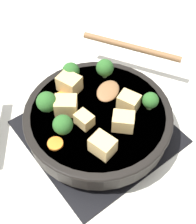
% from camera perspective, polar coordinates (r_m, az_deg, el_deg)
% --- Properties ---
extents(ground_plane, '(2.40, 2.40, 0.00)m').
position_cam_1_polar(ground_plane, '(0.73, 0.00, -3.69)').
color(ground_plane, silver).
extents(front_burner_grate, '(0.31, 0.31, 0.03)m').
position_cam_1_polar(front_burner_grate, '(0.72, 0.00, -3.15)').
color(front_burner_grate, black).
rests_on(front_burner_grate, ground_plane).
extents(skillet_pan, '(0.43, 0.39, 0.05)m').
position_cam_1_polar(skillet_pan, '(0.69, -0.23, -1.12)').
color(skillet_pan, black).
rests_on(skillet_pan, front_burner_grate).
extents(wooden_spoon, '(0.26, 0.24, 0.02)m').
position_cam_1_polar(wooden_spoon, '(0.77, 4.49, 8.83)').
color(wooden_spoon, brown).
rests_on(wooden_spoon, skillet_pan).
extents(tofu_cube_center_large, '(0.06, 0.06, 0.04)m').
position_cam_1_polar(tofu_cube_center_large, '(0.66, -5.88, 1.18)').
color(tofu_cube_center_large, '#DBB770').
rests_on(tofu_cube_center_large, skillet_pan).
extents(tofu_cube_near_handle, '(0.03, 0.04, 0.03)m').
position_cam_1_polar(tofu_cube_near_handle, '(0.64, -2.54, -1.42)').
color(tofu_cube_near_handle, '#DBB770').
rests_on(tofu_cube_near_handle, skillet_pan).
extents(tofu_cube_east_chunk, '(0.06, 0.06, 0.04)m').
position_cam_1_polar(tofu_cube_east_chunk, '(0.64, 4.62, -1.74)').
color(tofu_cube_east_chunk, '#DBB770').
rests_on(tofu_cube_east_chunk, skillet_pan).
extents(tofu_cube_west_chunk, '(0.05, 0.05, 0.04)m').
position_cam_1_polar(tofu_cube_west_chunk, '(0.60, 0.85, -6.11)').
color(tofu_cube_west_chunk, '#DBB770').
rests_on(tofu_cube_west_chunk, skillet_pan).
extents(tofu_cube_back_piece, '(0.05, 0.06, 0.04)m').
position_cam_1_polar(tofu_cube_back_piece, '(0.71, -5.26, 5.23)').
color(tofu_cube_back_piece, '#DBB770').
rests_on(tofu_cube_back_piece, skillet_pan).
extents(tofu_cube_front_piece, '(0.05, 0.05, 0.03)m').
position_cam_1_polar(tofu_cube_front_piece, '(0.67, 5.64, 1.89)').
color(tofu_cube_front_piece, '#DBB770').
rests_on(tofu_cube_front_piece, skillet_pan).
extents(broccoli_floret_near_spoon, '(0.04, 0.04, 0.05)m').
position_cam_1_polar(broccoli_floret_near_spoon, '(0.73, 1.27, 8.06)').
color(broccoli_floret_near_spoon, '#709956').
rests_on(broccoli_floret_near_spoon, skillet_pan).
extents(broccoli_floret_center_top, '(0.04, 0.04, 0.04)m').
position_cam_1_polar(broccoli_floret_center_top, '(0.67, 9.56, 2.08)').
color(broccoli_floret_center_top, '#709956').
rests_on(broccoli_floret_center_top, skillet_pan).
extents(broccoli_floret_east_rim, '(0.04, 0.04, 0.05)m').
position_cam_1_polar(broccoli_floret_east_rim, '(0.62, -6.54, -2.23)').
color(broccoli_floret_east_rim, '#709956').
rests_on(broccoli_floret_east_rim, skillet_pan).
extents(broccoli_floret_west_rim, '(0.04, 0.04, 0.05)m').
position_cam_1_polar(broccoli_floret_west_rim, '(0.72, -4.98, 7.45)').
color(broccoli_floret_west_rim, '#709956').
rests_on(broccoli_floret_west_rim, skillet_pan).
extents(broccoli_floret_north_edge, '(0.04, 0.04, 0.05)m').
position_cam_1_polar(broccoli_floret_north_edge, '(0.66, -9.35, 1.81)').
color(broccoli_floret_north_edge, '#709956').
rests_on(broccoli_floret_north_edge, skillet_pan).
extents(carrot_slice_orange_thin, '(0.03, 0.03, 0.01)m').
position_cam_1_polar(carrot_slice_orange_thin, '(0.63, -7.81, -5.74)').
color(carrot_slice_orange_thin, orange).
rests_on(carrot_slice_orange_thin, skillet_pan).
extents(carrot_slice_near_center, '(0.03, 0.03, 0.01)m').
position_cam_1_polar(carrot_slice_near_center, '(0.70, -6.70, 2.84)').
color(carrot_slice_near_center, orange).
rests_on(carrot_slice_near_center, skillet_pan).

